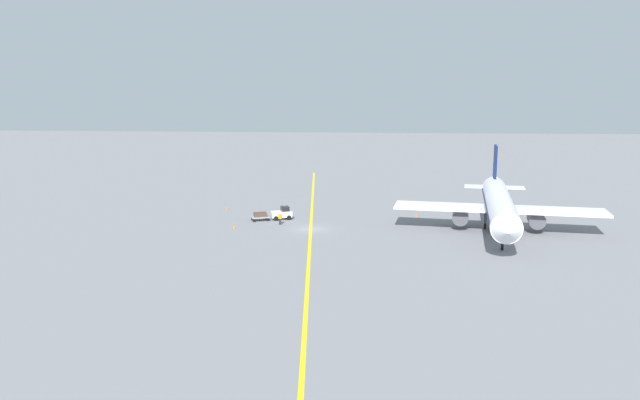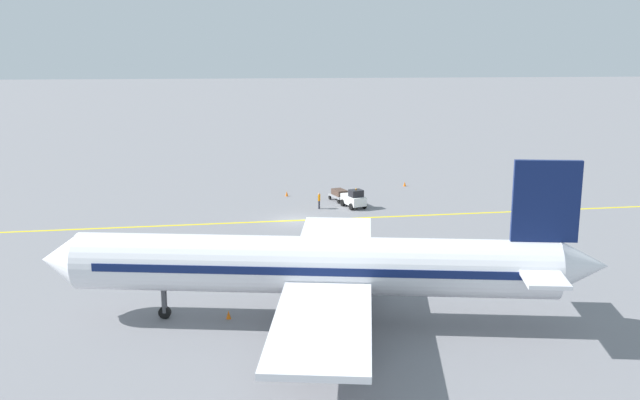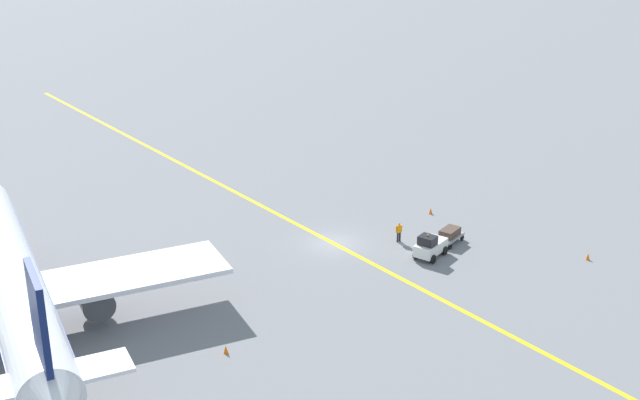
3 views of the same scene
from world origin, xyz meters
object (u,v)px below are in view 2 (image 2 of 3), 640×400
at_px(traffic_cone_near_nose, 405,184).
at_px(ground_crew_worker, 319,200).
at_px(baggage_tug_white, 354,199).
at_px(baggage_cart_trailing, 339,194).
at_px(traffic_cone_by_wingtip, 287,194).
at_px(airplane_at_gate, 321,267).
at_px(traffic_cone_far_edge, 435,264).
at_px(traffic_cone_mid_apron, 229,315).

bearing_deg(traffic_cone_near_nose, ground_crew_worker, 133.73).
height_order(baggage_tug_white, baggage_cart_trailing, baggage_tug_white).
bearing_deg(traffic_cone_by_wingtip, airplane_at_gate, -178.13).
distance_m(airplane_at_gate, traffic_cone_by_wingtip, 36.34).
height_order(ground_crew_worker, traffic_cone_near_nose, ground_crew_worker).
bearing_deg(traffic_cone_far_edge, ground_crew_worker, 21.12).
height_order(airplane_at_gate, baggage_cart_trailing, airplane_at_gate).
bearing_deg(traffic_cone_mid_apron, traffic_cone_near_nose, -25.27).
relative_size(traffic_cone_mid_apron, traffic_cone_by_wingtip, 1.00).
bearing_deg(ground_crew_worker, traffic_cone_mid_apron, 164.93).
xyz_separation_m(traffic_cone_mid_apron, traffic_cone_far_edge, (9.36, -15.50, 0.00)).
relative_size(traffic_cone_near_nose, traffic_cone_far_edge, 1.00).
xyz_separation_m(baggage_cart_trailing, ground_crew_worker, (-3.34, 2.42, 0.15)).
bearing_deg(baggage_tug_white, traffic_cone_mid_apron, 158.70).
distance_m(traffic_cone_by_wingtip, traffic_cone_far_edge, 27.98).
xyz_separation_m(ground_crew_worker, traffic_cone_by_wingtip, (6.00, 3.17, -0.63)).
relative_size(ground_crew_worker, traffic_cone_near_nose, 3.05).
xyz_separation_m(baggage_cart_trailing, traffic_cone_mid_apron, (-32.50, 10.27, -0.49)).
xyz_separation_m(ground_crew_worker, traffic_cone_mid_apron, (-29.17, 7.85, -0.63)).
bearing_deg(traffic_cone_mid_apron, baggage_tug_white, -21.30).
distance_m(ground_crew_worker, traffic_cone_by_wingtip, 6.81).
relative_size(baggage_tug_white, baggage_cart_trailing, 1.14).
height_order(baggage_cart_trailing, ground_crew_worker, ground_crew_worker).
bearing_deg(baggage_tug_white, traffic_cone_near_nose, -35.47).
distance_m(baggage_tug_white, traffic_cone_by_wingtip, 8.91).
xyz_separation_m(airplane_at_gate, traffic_cone_far_edge, (10.36, -9.64, -3.43)).
relative_size(baggage_cart_trailing, traffic_cone_mid_apron, 5.33).
distance_m(baggage_cart_trailing, traffic_cone_by_wingtip, 6.21).
bearing_deg(traffic_cone_by_wingtip, baggage_tug_white, -130.11).
bearing_deg(traffic_cone_by_wingtip, traffic_cone_mid_apron, 172.41).
xyz_separation_m(baggage_tug_white, ground_crew_worker, (-0.27, 3.63, 0.01)).
bearing_deg(traffic_cone_near_nose, traffic_cone_mid_apron, 154.73).
xyz_separation_m(baggage_tug_white, traffic_cone_by_wingtip, (5.73, 6.80, -0.63)).
relative_size(baggage_tug_white, traffic_cone_mid_apron, 6.07).
bearing_deg(baggage_tug_white, ground_crew_worker, 94.26).
bearing_deg(traffic_cone_far_edge, airplane_at_gate, 137.08).
bearing_deg(traffic_cone_mid_apron, airplane_at_gate, -99.69).
bearing_deg(traffic_cone_by_wingtip, traffic_cone_far_edge, -157.25).
bearing_deg(airplane_at_gate, traffic_cone_mid_apron, 80.31).
height_order(baggage_tug_white, traffic_cone_mid_apron, baggage_tug_white).
bearing_deg(traffic_cone_far_edge, traffic_cone_mid_apron, 121.13).
height_order(baggage_cart_trailing, traffic_cone_mid_apron, baggage_cart_trailing).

